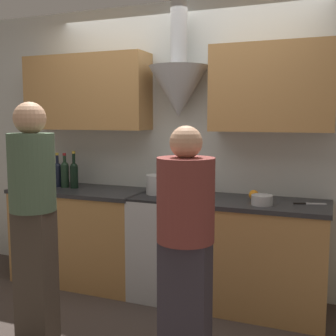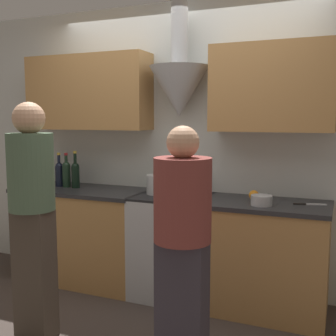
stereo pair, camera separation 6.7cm
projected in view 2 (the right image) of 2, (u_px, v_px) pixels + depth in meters
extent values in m
plane|color=#423833|center=(157.00, 310.00, 3.44)|extent=(12.00, 12.00, 0.00)
cube|color=silver|center=(186.00, 146.00, 3.90)|extent=(8.40, 0.06, 2.60)
cone|color=#B7BABC|center=(179.00, 92.00, 3.68)|extent=(0.53, 0.53, 0.44)
cylinder|color=#B7BABC|center=(179.00, 34.00, 3.62)|extent=(0.15, 0.15, 0.54)
cube|color=#B27F47|center=(88.00, 93.00, 4.03)|extent=(1.25, 0.32, 0.70)
cube|color=#B27F47|center=(272.00, 88.00, 3.37)|extent=(0.98, 0.32, 0.70)
cube|color=#B27F47|center=(83.00, 236.00, 4.06)|extent=(1.25, 0.60, 0.86)
cube|color=#28282B|center=(82.00, 190.00, 4.01)|extent=(1.27, 0.62, 0.03)
cube|color=#B27F47|center=(264.00, 259.00, 3.40)|extent=(0.98, 0.60, 0.86)
cube|color=#28282B|center=(266.00, 205.00, 3.34)|extent=(1.00, 0.62, 0.03)
cube|color=#B7BABC|center=(172.00, 246.00, 3.70)|extent=(0.62, 0.60, 0.87)
cube|color=black|center=(159.00, 261.00, 3.44)|extent=(0.43, 0.01, 0.39)
cube|color=black|center=(172.00, 196.00, 3.65)|extent=(0.62, 0.60, 0.02)
cube|color=#B7BABC|center=(183.00, 198.00, 3.90)|extent=(0.62, 0.06, 0.10)
cylinder|color=black|center=(37.00, 175.00, 4.22)|extent=(0.08, 0.08, 0.19)
sphere|color=black|center=(36.00, 166.00, 4.21)|extent=(0.08, 0.08, 0.08)
cylinder|color=black|center=(36.00, 159.00, 4.20)|extent=(0.03, 0.03, 0.10)
cylinder|color=gold|center=(36.00, 153.00, 4.19)|extent=(0.03, 0.03, 0.02)
cylinder|color=black|center=(44.00, 174.00, 4.19)|extent=(0.07, 0.07, 0.22)
sphere|color=black|center=(44.00, 163.00, 4.17)|extent=(0.07, 0.07, 0.07)
cylinder|color=black|center=(43.00, 158.00, 4.17)|extent=(0.03, 0.03, 0.09)
cylinder|color=#234C33|center=(43.00, 152.00, 4.16)|extent=(0.03, 0.03, 0.02)
cylinder|color=black|center=(50.00, 176.00, 4.15)|extent=(0.07, 0.07, 0.19)
sphere|color=black|center=(50.00, 167.00, 4.13)|extent=(0.07, 0.07, 0.07)
cylinder|color=black|center=(50.00, 160.00, 4.13)|extent=(0.03, 0.03, 0.10)
cylinder|color=black|center=(50.00, 154.00, 4.12)|extent=(0.03, 0.03, 0.02)
cylinder|color=black|center=(59.00, 176.00, 4.12)|extent=(0.08, 0.08, 0.20)
sphere|color=black|center=(59.00, 166.00, 4.11)|extent=(0.07, 0.07, 0.07)
cylinder|color=black|center=(59.00, 160.00, 4.10)|extent=(0.03, 0.03, 0.09)
cylinder|color=gold|center=(59.00, 154.00, 4.09)|extent=(0.03, 0.03, 0.02)
cylinder|color=black|center=(67.00, 176.00, 4.08)|extent=(0.08, 0.08, 0.21)
sphere|color=black|center=(66.00, 165.00, 4.07)|extent=(0.08, 0.08, 0.08)
cylinder|color=black|center=(66.00, 159.00, 4.06)|extent=(0.03, 0.03, 0.08)
cylinder|color=maroon|center=(66.00, 154.00, 4.05)|extent=(0.03, 0.03, 0.02)
cylinder|color=black|center=(76.00, 177.00, 4.03)|extent=(0.08, 0.08, 0.20)
sphere|color=black|center=(75.00, 167.00, 4.02)|extent=(0.07, 0.07, 0.07)
cylinder|color=black|center=(75.00, 159.00, 4.01)|extent=(0.03, 0.03, 0.11)
cylinder|color=gold|center=(75.00, 152.00, 4.00)|extent=(0.03, 0.03, 0.02)
cylinder|color=#B7BABC|center=(159.00, 184.00, 3.71)|extent=(0.21, 0.21, 0.17)
cylinder|color=#B7BABC|center=(189.00, 191.00, 3.62)|extent=(0.26, 0.26, 0.08)
sphere|color=orange|center=(254.00, 195.00, 3.43)|extent=(0.08, 0.08, 0.08)
cylinder|color=#B7BABC|center=(262.00, 200.00, 3.23)|extent=(0.16, 0.16, 0.08)
cube|color=silver|center=(316.00, 204.00, 3.25)|extent=(0.16, 0.08, 0.01)
cube|color=black|center=(300.00, 204.00, 3.26)|extent=(0.10, 0.05, 0.01)
cube|color=#473D33|center=(35.00, 274.00, 2.97)|extent=(0.27, 0.17, 0.93)
cylinder|color=#4C664C|center=(31.00, 172.00, 2.89)|extent=(0.31, 0.31, 0.53)
sphere|color=tan|center=(29.00, 118.00, 2.84)|extent=(0.22, 0.22, 0.22)
cube|color=#38333D|center=(182.00, 303.00, 2.65)|extent=(0.30, 0.20, 0.80)
cylinder|color=brown|center=(183.00, 200.00, 2.57)|extent=(0.36, 0.36, 0.52)
sphere|color=tan|center=(183.00, 142.00, 2.53)|extent=(0.20, 0.20, 0.20)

